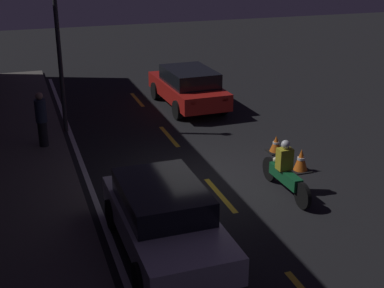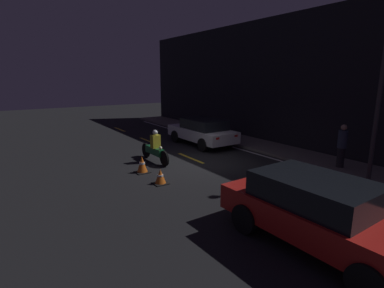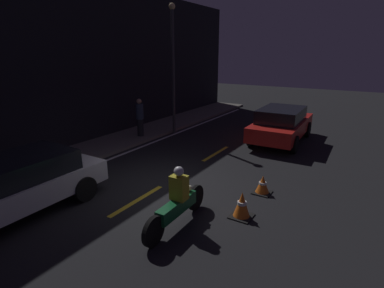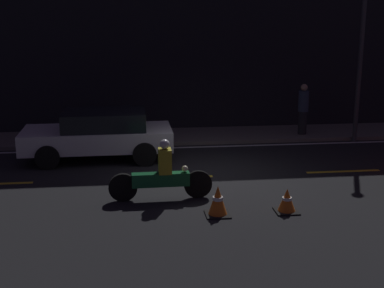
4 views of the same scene
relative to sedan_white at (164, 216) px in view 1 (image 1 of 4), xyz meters
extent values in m
plane|color=black|center=(2.94, -2.00, -0.75)|extent=(56.00, 56.00, 0.00)
cube|color=#605B56|center=(2.94, 2.30, -0.69)|extent=(28.00, 2.08, 0.11)
cube|color=gold|center=(1.94, -2.00, -0.75)|extent=(2.00, 0.14, 0.01)
cube|color=gold|center=(6.44, -2.00, -0.75)|extent=(2.00, 0.14, 0.01)
cube|color=gold|center=(10.94, -2.00, -0.75)|extent=(2.00, 0.14, 0.01)
cube|color=silver|center=(2.94, 1.01, -0.75)|extent=(25.20, 0.14, 0.01)
cube|color=silver|center=(-0.06, 0.00, -0.14)|extent=(4.19, 1.79, 0.56)
cube|color=black|center=(0.15, 0.00, 0.39)|extent=(2.31, 1.60, 0.50)
cube|color=red|center=(2.00, -0.55, 0.00)|extent=(0.06, 0.20, 0.10)
cube|color=red|center=(1.99, 0.59, 0.00)|extent=(0.06, 0.20, 0.10)
cylinder|color=black|center=(-1.35, -0.87, -0.42)|extent=(0.66, 0.19, 0.66)
cylinder|color=black|center=(-1.36, 0.84, -0.42)|extent=(0.66, 0.19, 0.66)
cylinder|color=black|center=(1.24, -0.84, -0.42)|extent=(0.66, 0.19, 0.66)
cylinder|color=black|center=(1.22, 0.87, -0.42)|extent=(0.66, 0.19, 0.66)
cube|color=red|center=(9.44, -3.62, -0.11)|extent=(4.45, 1.92, 0.60)
cube|color=black|center=(9.22, -3.63, 0.47)|extent=(2.47, 1.69, 0.55)
cube|color=red|center=(7.25, -3.10, 0.04)|extent=(0.07, 0.20, 0.10)
cube|color=red|center=(7.28, -4.27, 0.04)|extent=(0.07, 0.20, 0.10)
cylinder|color=black|center=(10.78, -2.70, -0.41)|extent=(0.69, 0.20, 0.69)
cylinder|color=black|center=(10.83, -4.46, -0.41)|extent=(0.69, 0.20, 0.69)
cylinder|color=black|center=(8.05, -2.78, -0.41)|extent=(0.69, 0.20, 0.69)
cylinder|color=black|center=(8.10, -4.54, -0.41)|extent=(0.69, 0.20, 0.69)
cylinder|color=black|center=(2.36, -3.55, -0.43)|extent=(0.64, 0.09, 0.64)
cylinder|color=black|center=(0.67, -3.58, -0.43)|extent=(0.64, 0.11, 0.64)
cube|color=#14592D|center=(1.52, -3.57, -0.28)|extent=(1.29, 0.26, 0.30)
sphere|color=#F2EABF|center=(2.06, -3.56, -0.05)|extent=(0.14, 0.14, 0.14)
cube|color=gold|center=(1.62, -3.57, 0.14)|extent=(0.29, 0.36, 0.55)
sphere|color=silver|center=(1.62, -3.57, 0.53)|extent=(0.22, 0.22, 0.22)
cube|color=black|center=(2.63, -4.65, -0.74)|extent=(0.51, 0.51, 0.03)
cone|color=orange|center=(2.63, -4.65, -0.42)|extent=(0.39, 0.39, 0.61)
cylinder|color=white|center=(2.63, -4.65, -0.39)|extent=(0.22, 0.22, 0.07)
cube|color=black|center=(4.11, -4.65, -0.74)|extent=(0.48, 0.48, 0.03)
cone|color=orange|center=(4.11, -4.65, -0.48)|extent=(0.37, 0.37, 0.48)
cylinder|color=white|center=(4.11, -4.65, -0.45)|extent=(0.20, 0.20, 0.06)
cylinder|color=black|center=(6.58, 1.92, -0.25)|extent=(0.28, 0.28, 0.77)
cylinder|color=#2D384C|center=(6.58, 1.92, 0.47)|extent=(0.34, 0.34, 0.68)
sphere|color=tan|center=(6.58, 1.92, 0.93)|extent=(0.22, 0.22, 0.22)
cylinder|color=#333338|center=(8.06, 1.11, 2.00)|extent=(0.14, 0.14, 5.50)
camera|label=1|loc=(-9.21, 2.54, 5.22)|focal=50.00mm
camera|label=2|loc=(12.75, -9.06, 2.80)|focal=28.00mm
camera|label=3|loc=(-3.33, -6.97, 2.99)|focal=28.00mm
camera|label=4|loc=(0.88, -14.95, 3.41)|focal=50.00mm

